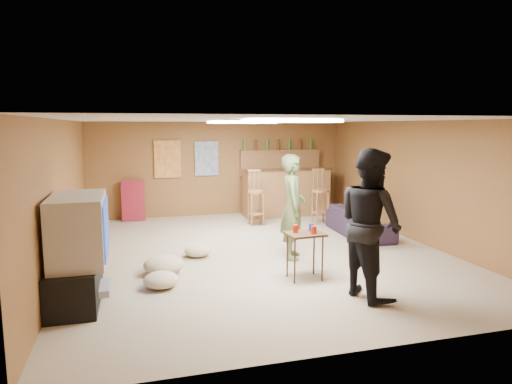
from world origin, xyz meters
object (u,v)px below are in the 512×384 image
object	(u,v)px
bar_counter	(286,192)
sofa	(359,222)
tv_body	(78,229)
person_olive	(293,207)
tray_table	(305,256)
person_black	(370,223)

from	to	relation	value
bar_counter	sofa	xyz separation A→B (m)	(0.72, -2.26, -0.29)
tv_body	person_olive	size ratio (longest dim) A/B	0.66
tray_table	person_black	bearing A→B (deg)	-55.85
person_black	sofa	size ratio (longest dim) A/B	1.03
person_black	tray_table	distance (m)	1.13
person_olive	sofa	xyz separation A→B (m)	(1.78, 1.12, -0.57)
tv_body	person_black	size ratio (longest dim) A/B	0.60
person_black	sofa	distance (m)	3.32
bar_counter	person_black	xyz separation A→B (m)	(-0.72, -5.18, 0.37)
tray_table	sofa	bearing A→B (deg)	47.13
bar_counter	tray_table	world-z (taller)	bar_counter
person_olive	sofa	world-z (taller)	person_olive
tv_body	sofa	size ratio (longest dim) A/B	0.61
sofa	person_olive	bearing A→B (deg)	125.40
tray_table	person_olive	bearing A→B (deg)	79.29
bar_counter	person_black	size ratio (longest dim) A/B	1.08
tv_body	person_black	distance (m)	3.51
bar_counter	person_olive	bearing A→B (deg)	-107.49
person_black	tray_table	size ratio (longest dim) A/B	2.83
sofa	tray_table	distance (m)	2.90
sofa	tray_table	xyz separation A→B (m)	(-1.97, -2.12, 0.06)
person_black	tray_table	xyz separation A→B (m)	(-0.54, 0.79, -0.60)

